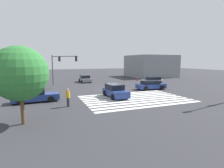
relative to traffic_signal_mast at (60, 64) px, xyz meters
The scene contains 12 objects.
ground_plane 10.98m from the traffic_signal_mast, 45.00° to the right, with size 146.34×146.34×0.00m, color #333338.
crosswalk_markings 16.91m from the traffic_signal_mast, 63.91° to the right, with size 12.37×8.20×0.01m.
traffic_signal_mast is the anchor object (origin of this frame).
car_0 17.81m from the traffic_signal_mast, 13.85° to the right, with size 4.32×2.11×1.39m.
car_1 13.17m from the traffic_signal_mast, 107.87° to the right, with size 4.94×2.19×1.58m.
car_2 7.49m from the traffic_signal_mast, 36.24° to the left, with size 2.21×4.12×1.49m.
car_3 16.44m from the traffic_signal_mast, 35.93° to the right, with size 4.73×2.38×1.40m.
car_4 14.32m from the traffic_signal_mast, 67.14° to the right, with size 2.21×4.49×1.61m.
corner_building 28.27m from the traffic_signal_mast, 21.67° to the left, with size 11.59×11.59×6.11m.
pedestrian 15.79m from the traffic_signal_mast, 92.80° to the right, with size 0.41×0.41×1.80m.
tree_corner_a 19.78m from the traffic_signal_mast, 102.96° to the right, with size 3.85×3.85×5.57m.
fire_hydrant 17.11m from the traffic_signal_mast, ahead, with size 0.22×0.22×0.86m.
Camera 1 is at (-10.18, -25.67, 4.52)m, focal length 28.00 mm.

